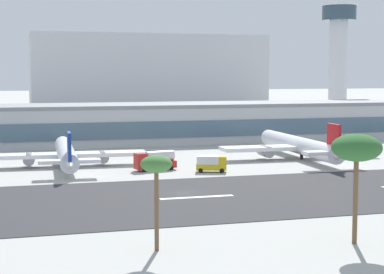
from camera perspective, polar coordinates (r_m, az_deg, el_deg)
ground_plane at (r=106.22m, az=-0.70°, el=-4.97°), size 1400.00×1400.00×0.00m
runway_strip at (r=102.15m, az=-0.07°, el=-5.37°), size 800.00×36.83×0.08m
runway_centreline_dash_4 at (r=102.40m, az=0.44°, el=-5.32°), size 12.00×1.20×0.01m
terminal_building at (r=185.34m, az=-3.58°, el=1.25°), size 152.44×23.79×11.09m
control_tower at (r=255.09m, az=12.78°, el=7.43°), size 13.89×13.89×46.45m
distant_hotel_block at (r=328.91m, az=-3.86°, el=5.55°), size 116.54×35.58×39.08m
airliner_navy_tail_gate_1 at (r=138.25m, az=-11.03°, el=-1.47°), size 34.11×41.46×8.65m
airliner_red_tail_gate_2 at (r=150.43m, az=9.61°, el=-0.81°), size 37.51×44.64×9.31m
service_box_truck_0 at (r=128.70m, az=1.72°, el=-2.32°), size 6.45×4.13×3.25m
service_fuel_truck_1 at (r=131.13m, az=-3.27°, el=-2.08°), size 8.83×4.10×3.95m
palm_tree_1 at (r=75.52m, az=14.31°, el=-1.04°), size 5.73×5.73×12.70m
palm_tree_2 at (r=70.55m, az=-3.16°, el=-2.73°), size 3.49×3.49×10.63m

